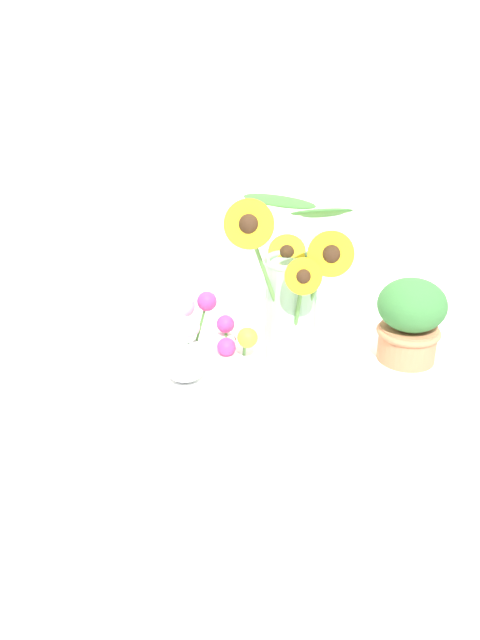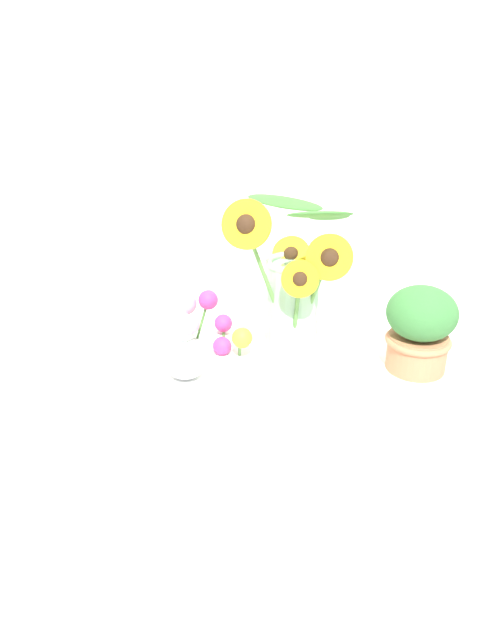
{
  "view_description": "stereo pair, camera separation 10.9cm",
  "coord_description": "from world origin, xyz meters",
  "views": [
    {
      "loc": [
        0.03,
        -0.89,
        0.6
      ],
      "look_at": [
        -0.02,
        0.09,
        0.13
      ],
      "focal_mm": 35.0,
      "sensor_mm": 36.0,
      "label": 1
    },
    {
      "loc": [
        0.13,
        -0.88,
        0.6
      ],
      "look_at": [
        -0.02,
        0.09,
        0.13
      ],
      "focal_mm": 35.0,
      "sensor_mm": 36.0,
      "label": 2
    }
  ],
  "objects": [
    {
      "name": "serving_tray",
      "position": [
        -0.02,
        0.09,
        0.01
      ],
      "size": [
        0.4,
        0.4,
        0.02
      ],
      "color": "white",
      "rests_on": "ground_plane"
    },
    {
      "name": "mason_jar_sunflowers",
      "position": [
        0.07,
        0.12,
        0.16
      ],
      "size": [
        0.23,
        0.23,
        0.35
      ],
      "color": "#99CC9E",
      "rests_on": "serving_tray"
    },
    {
      "name": "vase_small_center",
      "position": [
        -0.03,
        0.04,
        0.08
      ],
      "size": [
        0.08,
        0.09,
        0.14
      ],
      "color": "white",
      "rests_on": "serving_tray"
    },
    {
      "name": "ground_plane",
      "position": [
        0.0,
        0.0,
        0.0
      ],
      "size": [
        6.0,
        6.0,
        0.0
      ],
      "primitive_type": "plane",
      "color": "silver"
    },
    {
      "name": "potted_plant",
      "position": [
        0.31,
        0.21,
        0.09
      ],
      "size": [
        0.13,
        0.13,
        0.17
      ],
      "color": "#B7704C",
      "rests_on": "ground_plane"
    },
    {
      "name": "vase_bulb_right",
      "position": [
        -0.11,
        0.08,
        0.08
      ],
      "size": [
        0.1,
        0.09,
        0.16
      ],
      "color": "white",
      "rests_on": "serving_tray"
    }
  ]
}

